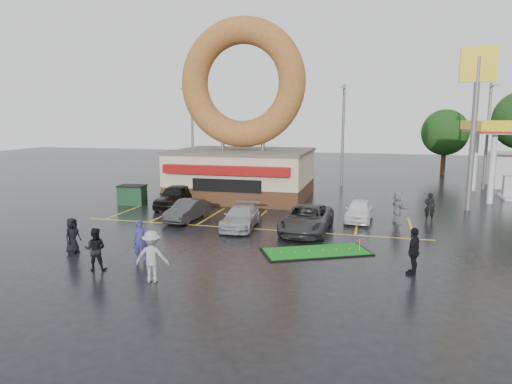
% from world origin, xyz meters
% --- Properties ---
extents(ground, '(120.00, 120.00, 0.00)m').
position_xyz_m(ground, '(0.00, 0.00, 0.00)').
color(ground, black).
rests_on(ground, ground).
extents(donut_shop, '(10.20, 8.70, 13.50)m').
position_xyz_m(donut_shop, '(-3.00, 12.97, 4.46)').
color(donut_shop, '#472B19').
rests_on(donut_shop, ground).
extents(shell_sign, '(2.20, 0.36, 10.60)m').
position_xyz_m(shell_sign, '(13.00, 12.00, 7.38)').
color(shell_sign, slate).
rests_on(shell_sign, ground).
extents(streetlight_left, '(0.40, 2.21, 9.00)m').
position_xyz_m(streetlight_left, '(-10.00, 19.92, 4.78)').
color(streetlight_left, slate).
rests_on(streetlight_left, ground).
extents(streetlight_mid, '(0.40, 2.21, 9.00)m').
position_xyz_m(streetlight_mid, '(4.00, 20.92, 4.78)').
color(streetlight_mid, slate).
rests_on(streetlight_mid, ground).
extents(streetlight_right, '(0.40, 2.21, 9.00)m').
position_xyz_m(streetlight_right, '(16.00, 21.92, 4.78)').
color(streetlight_right, slate).
rests_on(streetlight_right, ground).
extents(tree_far_d, '(4.90, 4.90, 7.00)m').
position_xyz_m(tree_far_d, '(14.00, 32.00, 4.53)').
color(tree_far_d, '#332114').
rests_on(tree_far_d, ground).
extents(car_black, '(2.16, 4.70, 1.56)m').
position_xyz_m(car_black, '(-6.40, 8.00, 0.78)').
color(car_black, black).
rests_on(car_black, ground).
extents(car_dgrey, '(1.70, 3.88, 1.24)m').
position_xyz_m(car_dgrey, '(-3.99, 4.43, 0.62)').
color(car_dgrey, '#2E2E31').
rests_on(car_dgrey, ground).
extents(car_silver, '(2.00, 4.37, 1.24)m').
position_xyz_m(car_silver, '(-0.32, 3.50, 0.62)').
color(car_silver, '#A5A5AA').
rests_on(car_silver, ground).
extents(car_grey, '(2.59, 5.29, 1.45)m').
position_xyz_m(car_grey, '(3.40, 3.50, 0.72)').
color(car_grey, '#313133').
rests_on(car_grey, ground).
extents(car_white, '(1.77, 3.84, 1.28)m').
position_xyz_m(car_white, '(6.06, 6.94, 0.64)').
color(car_white, white).
rests_on(car_white, ground).
extents(person_blue, '(0.78, 0.70, 1.80)m').
position_xyz_m(person_blue, '(-2.86, -3.32, 0.90)').
color(person_blue, navy).
rests_on(person_blue, ground).
extents(person_blackjkt, '(1.02, 0.90, 1.77)m').
position_xyz_m(person_blackjkt, '(-4.00, -4.94, 0.88)').
color(person_blackjkt, black).
rests_on(person_blackjkt, ground).
extents(person_hoodie, '(1.38, 0.93, 1.98)m').
position_xyz_m(person_hoodie, '(-1.16, -5.53, 0.99)').
color(person_hoodie, gray).
rests_on(person_hoodie, ground).
extents(person_bystander, '(0.66, 0.89, 1.66)m').
position_xyz_m(person_bystander, '(-6.40, -3.14, 0.83)').
color(person_bystander, black).
rests_on(person_bystander, ground).
extents(person_cameraman, '(0.83, 1.21, 1.91)m').
position_xyz_m(person_cameraman, '(8.49, -2.17, 0.95)').
color(person_cameraman, black).
rests_on(person_cameraman, ground).
extents(person_walker_near, '(1.22, 1.85, 1.91)m').
position_xyz_m(person_walker_near, '(8.27, 6.88, 0.96)').
color(person_walker_near, gray).
rests_on(person_walker_near, ground).
extents(person_walker_far, '(0.69, 0.51, 1.74)m').
position_xyz_m(person_walker_far, '(10.15, 7.98, 0.87)').
color(person_walker_far, black).
rests_on(person_walker_far, ground).
extents(dumpster, '(1.94, 1.42, 1.30)m').
position_xyz_m(dumpster, '(-9.84, 8.22, 0.65)').
color(dumpster, '#173C20').
rests_on(dumpster, ground).
extents(putting_green, '(5.32, 4.06, 0.61)m').
position_xyz_m(putting_green, '(4.39, -0.22, 0.04)').
color(putting_green, black).
rests_on(putting_green, ground).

